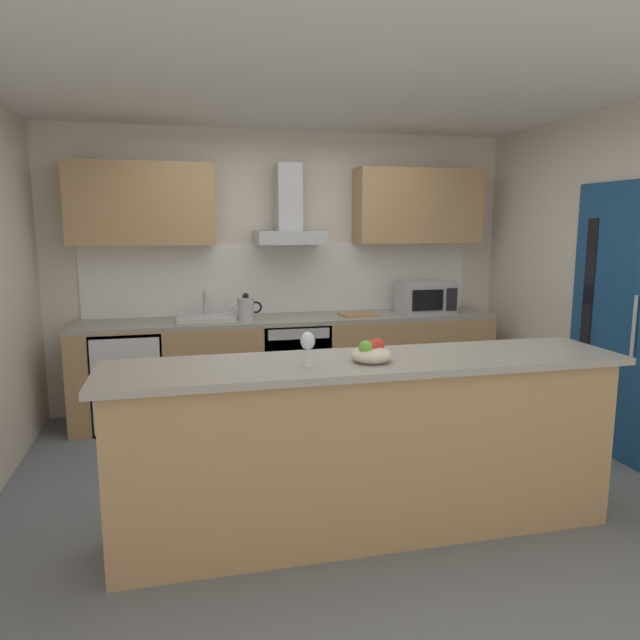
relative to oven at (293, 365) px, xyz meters
name	(u,v)px	position (x,y,z in m)	size (l,w,h in m)	color
ground	(332,479)	(-0.01, -1.45, -0.47)	(5.35, 4.60, 0.02)	slate
ceiling	(333,82)	(-0.01, -1.45, 2.15)	(5.35, 4.60, 0.02)	white
wall_back	(284,270)	(-0.01, 0.41, 0.84)	(5.35, 0.12, 2.60)	silver
wall_right	(622,284)	(2.23, -1.45, 0.84)	(0.12, 4.60, 2.60)	silver
backsplash_tile	(285,278)	(-0.01, 0.33, 0.77)	(3.70, 0.02, 0.66)	white
counter_back	(292,365)	(-0.01, 0.03, -0.01)	(3.83, 0.60, 0.90)	tan
counter_island	(368,446)	(0.01, -2.18, 0.05)	(2.88, 0.64, 1.01)	tan
upper_cabinets	(287,205)	(-0.01, 0.18, 1.45)	(3.78, 0.32, 0.70)	tan
side_door	(611,320)	(2.15, -1.46, 0.57)	(0.08, 0.85, 2.05)	navy
oven	(293,365)	(0.00, 0.00, 0.00)	(0.60, 0.62, 0.80)	slate
refrigerator	(130,378)	(-1.44, 0.00, -0.03)	(0.58, 0.60, 0.85)	white
microwave	(426,297)	(1.29, -0.03, 0.59)	(0.50, 0.38, 0.30)	#B7BABC
sink	(206,317)	(-0.78, 0.01, 0.47)	(0.50, 0.40, 0.26)	silver
kettle	(246,308)	(-0.43, -0.03, 0.55)	(0.29, 0.15, 0.24)	#B7BABC
range_hood	(289,219)	(0.00, 0.13, 1.33)	(0.62, 0.45, 0.72)	#B7BABC
wine_glass	(308,342)	(-0.35, -2.24, 0.67)	(0.08, 0.08, 0.18)	silver
fruit_bowl	(372,353)	(0.00, -2.24, 0.59)	(0.22, 0.22, 0.13)	beige
chopping_board	(359,314)	(0.62, -0.02, 0.45)	(0.34, 0.22, 0.02)	tan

